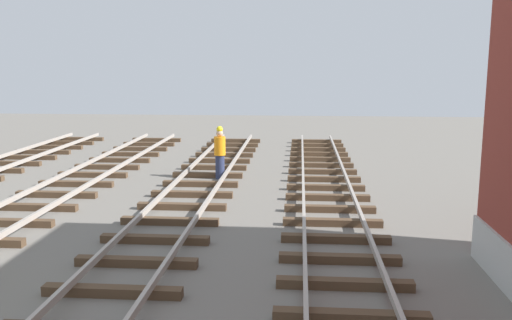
{
  "coord_description": "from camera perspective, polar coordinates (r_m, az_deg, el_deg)",
  "views": [
    {
      "loc": [
        0.5,
        -2.43,
        4.09
      ],
      "look_at": [
        -0.49,
        10.11,
        1.85
      ],
      "focal_mm": 38.99,
      "sensor_mm": 36.0,
      "label": 1
    }
  ],
  "objects": [
    {
      "name": "track_worker_foreground",
      "position": [
        19.52,
        -3.73,
        0.75
      ],
      "size": [
        0.4,
        0.4,
        1.87
      ],
      "color": "#262D4C",
      "rests_on": "ground"
    }
  ]
}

